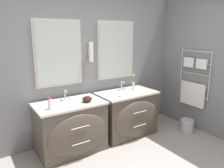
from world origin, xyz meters
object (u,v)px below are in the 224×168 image
at_px(waste_bin, 187,125).
at_px(toiletry_bottle, 50,104).
at_px(amenity_bowl, 87,99).
at_px(vanity_left, 72,128).
at_px(vanity_right, 128,114).
at_px(flower_vase, 133,84).

bearing_deg(waste_bin, toiletry_bottle, 169.24).
xyz_separation_m(toiletry_bottle, amenity_bowl, (0.58, 0.00, -0.03)).
bearing_deg(vanity_left, vanity_right, 0.00).
relative_size(vanity_right, flower_vase, 3.58).
bearing_deg(amenity_bowl, vanity_right, 4.20).
distance_m(vanity_left, amenity_bowl, 0.51).
bearing_deg(toiletry_bottle, waste_bin, -10.76).
distance_m(vanity_right, waste_bin, 1.18).
relative_size(vanity_right, amenity_bowl, 6.97).
distance_m(amenity_bowl, waste_bin, 2.05).
xyz_separation_m(vanity_left, vanity_right, (1.10, 0.00, 0.00)).
xyz_separation_m(amenity_bowl, flower_vase, (1.05, 0.18, 0.06)).
bearing_deg(flower_vase, waste_bin, -38.32).
bearing_deg(vanity_right, flower_vase, 28.84).
xyz_separation_m(vanity_left, amenity_bowl, (0.25, -0.06, 0.44)).
height_order(vanity_left, toiletry_bottle, toiletry_bottle).
height_order(flower_vase, waste_bin, flower_vase).
relative_size(amenity_bowl, waste_bin, 0.62).
bearing_deg(vanity_left, toiletry_bottle, -169.20).
relative_size(amenity_bowl, flower_vase, 0.51).
distance_m(toiletry_bottle, flower_vase, 1.65).
bearing_deg(waste_bin, vanity_left, 165.99).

